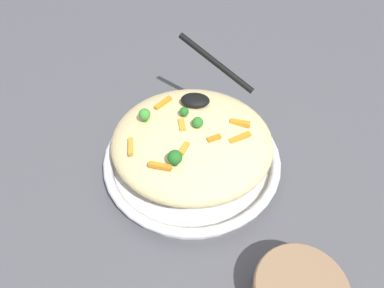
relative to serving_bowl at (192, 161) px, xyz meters
name	(u,v)px	position (x,y,z in m)	size (l,w,h in m)	color
ground_plane	(192,168)	(0.00, 0.00, -0.02)	(2.40, 2.40, 0.00)	#4C4C51
serving_bowl	(192,161)	(0.00, 0.00, 0.00)	(0.35, 0.35, 0.04)	silver
pasta_mound	(192,142)	(0.00, 0.00, 0.06)	(0.31, 0.29, 0.08)	#DBC689
carrot_piece_0	(240,138)	(0.09, -0.02, 0.09)	(0.04, 0.01, 0.01)	orange
carrot_piece_1	(160,166)	(-0.04, -0.09, 0.10)	(0.04, 0.01, 0.01)	orange
carrot_piece_2	(163,103)	(-0.06, 0.06, 0.10)	(0.04, 0.01, 0.01)	orange
carrot_piece_3	(214,139)	(0.04, -0.03, 0.10)	(0.03, 0.01, 0.01)	orange
carrot_piece_4	(131,146)	(-0.10, -0.05, 0.09)	(0.04, 0.01, 0.01)	orange
carrot_piece_5	(240,123)	(0.09, 0.02, 0.10)	(0.04, 0.01, 0.01)	orange
carrot_piece_6	(184,149)	(-0.01, -0.05, 0.10)	(0.03, 0.01, 0.01)	orange
carrot_piece_7	(182,126)	(-0.02, 0.00, 0.10)	(0.03, 0.01, 0.01)	orange
broccoli_floret_0	(198,121)	(0.01, 0.00, 0.11)	(0.02, 0.02, 0.02)	#296820
broccoli_floret_1	(145,115)	(-0.09, 0.01, 0.11)	(0.02, 0.02, 0.03)	#377928
broccoli_floret_2	(175,158)	(-0.02, -0.08, 0.11)	(0.03, 0.03, 0.03)	#205B1C
broccoli_floret_3	(184,112)	(-0.02, 0.03, 0.11)	(0.02, 0.02, 0.02)	#205B1C
serving_spoon	(203,85)	(0.01, 0.09, 0.12)	(0.16, 0.14, 0.08)	black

